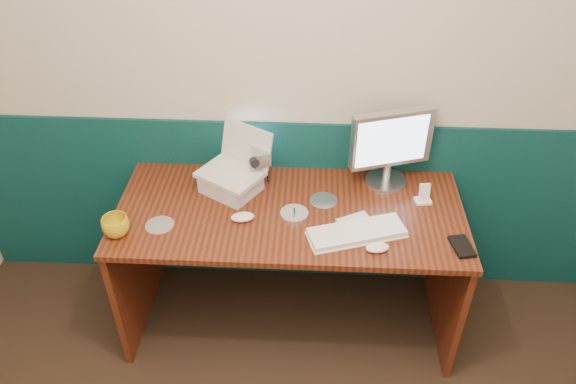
# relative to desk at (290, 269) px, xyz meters

# --- Properties ---
(back_wall) EXTENTS (3.50, 0.04, 2.50)m
(back_wall) POSITION_rel_desk_xyz_m (0.00, 0.37, 0.88)
(back_wall) COLOR beige
(back_wall) RESTS_ON ground
(wainscot) EXTENTS (3.48, 0.02, 1.00)m
(wainscot) POSITION_rel_desk_xyz_m (0.00, 0.36, 0.12)
(wainscot) COLOR #062C2E
(wainscot) RESTS_ON ground
(desk) EXTENTS (1.60, 0.70, 0.75)m
(desk) POSITION_rel_desk_xyz_m (0.00, 0.00, 0.00)
(desk) COLOR #39190A
(desk) RESTS_ON ground
(laptop_riser) EXTENTS (0.31, 0.30, 0.08)m
(laptop_riser) POSITION_rel_desk_xyz_m (-0.29, 0.14, 0.42)
(laptop_riser) COLOR silver
(laptop_riser) RESTS_ON desk
(laptop) EXTENTS (0.35, 0.33, 0.23)m
(laptop) POSITION_rel_desk_xyz_m (-0.29, 0.14, 0.58)
(laptop) COLOR silver
(laptop) RESTS_ON laptop_riser
(monitor) EXTENTS (0.41, 0.23, 0.39)m
(monitor) POSITION_rel_desk_xyz_m (0.46, 0.25, 0.57)
(monitor) COLOR silver
(monitor) RESTS_ON desk
(keyboard) EXTENTS (0.44, 0.26, 0.02)m
(keyboard) POSITION_rel_desk_xyz_m (0.30, -0.15, 0.39)
(keyboard) COLOR white
(keyboard) RESTS_ON desk
(mouse_right) EXTENTS (0.11, 0.08, 0.03)m
(mouse_right) POSITION_rel_desk_xyz_m (0.38, -0.25, 0.39)
(mouse_right) COLOR white
(mouse_right) RESTS_ON desk
(mouse_left) EXTENTS (0.12, 0.08, 0.04)m
(mouse_left) POSITION_rel_desk_xyz_m (-0.21, -0.08, 0.39)
(mouse_left) COLOR white
(mouse_left) RESTS_ON desk
(mug) EXTENTS (0.15, 0.15, 0.09)m
(mug) POSITION_rel_desk_xyz_m (-0.74, -0.20, 0.42)
(mug) COLOR gold
(mug) RESTS_ON desk
(camcorder) EXTENTS (0.13, 0.15, 0.20)m
(camcorder) POSITION_rel_desk_xyz_m (-0.15, 0.20, 0.47)
(camcorder) COLOR #B7B7BC
(camcorder) RESTS_ON desk
(cd_spindle) EXTENTS (0.13, 0.13, 0.03)m
(cd_spindle) POSITION_rel_desk_xyz_m (0.02, -0.05, 0.39)
(cd_spindle) COLOR silver
(cd_spindle) RESTS_ON desk
(cd_loose_a) EXTENTS (0.13, 0.13, 0.00)m
(cd_loose_a) POSITION_rel_desk_xyz_m (-0.57, -0.13, 0.38)
(cd_loose_a) COLOR silver
(cd_loose_a) RESTS_ON desk
(cd_loose_b) EXTENTS (0.13, 0.13, 0.00)m
(cd_loose_b) POSITION_rel_desk_xyz_m (0.15, 0.08, 0.38)
(cd_loose_b) COLOR #B5BBC6
(cd_loose_b) RESTS_ON desk
(pen) EXTENTS (0.10, 0.09, 0.01)m
(pen) POSITION_rel_desk_xyz_m (0.29, -0.09, 0.38)
(pen) COLOR black
(pen) RESTS_ON desk
(papers) EXTENTS (0.18, 0.16, 0.00)m
(papers) POSITION_rel_desk_xyz_m (0.30, -0.06, 0.38)
(papers) COLOR silver
(papers) RESTS_ON desk
(dock) EXTENTS (0.08, 0.07, 0.01)m
(dock) POSITION_rel_desk_xyz_m (0.62, 0.10, 0.38)
(dock) COLOR white
(dock) RESTS_ON desk
(music_player) EXTENTS (0.05, 0.03, 0.09)m
(music_player) POSITION_rel_desk_xyz_m (0.62, 0.10, 0.43)
(music_player) COLOR white
(music_player) RESTS_ON dock
(pda) EXTENTS (0.10, 0.15, 0.02)m
(pda) POSITION_rel_desk_xyz_m (0.74, -0.21, 0.38)
(pda) COLOR black
(pda) RESTS_ON desk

